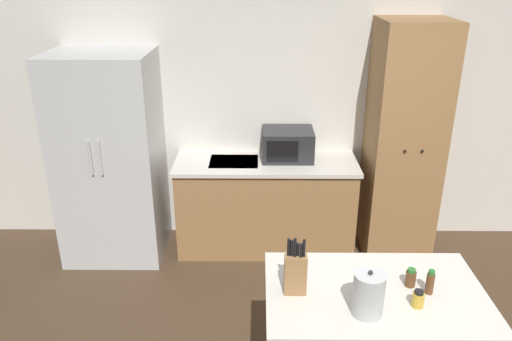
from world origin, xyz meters
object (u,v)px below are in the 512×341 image
at_px(refrigerator, 110,158).
at_px(microwave, 288,144).
at_px(spice_bottle_amber_oil, 411,278).
at_px(knife_block, 295,273).
at_px(kettle, 368,294).
at_px(spice_bottle_short_red, 430,282).
at_px(pantry_cabinet, 403,143).
at_px(spice_bottle_tall_dark, 418,299).

xyz_separation_m(refrigerator, microwave, (1.59, 0.16, 0.08)).
bearing_deg(microwave, spice_bottle_amber_oil, -73.86).
bearing_deg(knife_block, microwave, 88.24).
distance_m(spice_bottle_amber_oil, kettle, 0.38).
height_order(spice_bottle_short_red, kettle, kettle).
relative_size(refrigerator, kettle, 7.30).
height_order(pantry_cabinet, spice_bottle_tall_dark, pantry_cabinet).
distance_m(microwave, spice_bottle_amber_oil, 2.08).
bearing_deg(kettle, spice_bottle_amber_oil, 39.54).
bearing_deg(spice_bottle_amber_oil, microwave, 106.14).
bearing_deg(knife_block, spice_bottle_tall_dark, -9.99).
bearing_deg(pantry_cabinet, spice_bottle_amber_oil, -103.30).
xyz_separation_m(refrigerator, spice_bottle_amber_oil, (2.17, -1.84, 0.02)).
distance_m(spice_bottle_short_red, spice_bottle_amber_oil, 0.11).
xyz_separation_m(knife_block, spice_bottle_tall_dark, (0.63, -0.11, -0.08)).
height_order(refrigerator, spice_bottle_short_red, refrigerator).
relative_size(microwave, kettle, 1.79).
xyz_separation_m(refrigerator, spice_bottle_tall_dark, (2.16, -2.02, 0.01)).
bearing_deg(refrigerator, knife_block, -51.23).
height_order(knife_block, spice_bottle_tall_dark, knife_block).
bearing_deg(pantry_cabinet, spice_bottle_short_red, -100.51).
xyz_separation_m(spice_bottle_tall_dark, spice_bottle_short_red, (0.10, 0.11, 0.02)).
bearing_deg(spice_bottle_tall_dark, spice_bottle_amber_oil, 86.66).
xyz_separation_m(refrigerator, knife_block, (1.53, -1.91, 0.10)).
distance_m(microwave, knife_block, 2.06).
height_order(pantry_cabinet, knife_block, pantry_cabinet).
xyz_separation_m(microwave, spice_bottle_amber_oil, (0.58, -1.99, -0.06)).
bearing_deg(kettle, refrigerator, 132.30).
bearing_deg(kettle, knife_block, 154.77).
xyz_separation_m(spice_bottle_short_red, spice_bottle_amber_oil, (-0.08, 0.06, -0.02)).
xyz_separation_m(pantry_cabinet, spice_bottle_short_red, (-0.36, -1.96, -0.09)).
bearing_deg(knife_block, spice_bottle_short_red, 0.21).
height_order(spice_bottle_amber_oil, kettle, kettle).
bearing_deg(knife_block, spice_bottle_amber_oil, 5.99).
bearing_deg(refrigerator, microwave, 5.58).
distance_m(knife_block, spice_bottle_tall_dark, 0.65).
relative_size(pantry_cabinet, spice_bottle_short_red, 14.86).
height_order(pantry_cabinet, kettle, pantry_cabinet).
bearing_deg(pantry_cabinet, microwave, 174.71).
distance_m(knife_block, spice_bottle_short_red, 0.73).
xyz_separation_m(spice_bottle_tall_dark, spice_bottle_amber_oil, (0.01, 0.18, 0.01)).
bearing_deg(knife_block, pantry_cabinet, 61.01).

